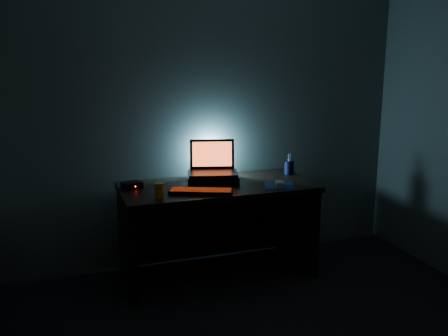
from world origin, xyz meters
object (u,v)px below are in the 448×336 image
object	(u,v)px
laptop	(213,165)
pen_cup	(289,168)
keyboard	(201,191)
router	(132,185)
juice_glass	(160,190)
mouse	(280,184)

from	to	relation	value
laptop	pen_cup	size ratio (longest dim) A/B	3.77
laptop	keyboard	distance (m)	0.42
laptop	router	world-z (taller)	laptop
pen_cup	router	world-z (taller)	pen_cup
juice_glass	router	xyz separation A→B (m)	(-0.15, 0.33, -0.03)
mouse	juice_glass	bearing A→B (deg)	-159.81
mouse	juice_glass	distance (m)	0.94
keyboard	mouse	distance (m)	0.63
keyboard	mouse	xyz separation A→B (m)	(0.63, -0.01, 0.01)
mouse	pen_cup	xyz separation A→B (m)	(0.24, 0.32, 0.04)
laptop	juice_glass	size ratio (longest dim) A/B	4.07
keyboard	juice_glass	size ratio (longest dim) A/B	4.52
mouse	pen_cup	bearing A→B (deg)	72.78
router	keyboard	bearing A→B (deg)	-53.79
laptop	pen_cup	xyz separation A→B (m)	(0.67, -0.03, -0.06)
keyboard	pen_cup	bearing A→B (deg)	43.12
router	mouse	bearing A→B (deg)	-35.84
keyboard	juice_glass	distance (m)	0.31
pen_cup	router	bearing A→B (deg)	-179.46
pen_cup	keyboard	bearing A→B (deg)	-159.88
pen_cup	router	size ratio (longest dim) A/B	0.70
laptop	router	distance (m)	0.66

